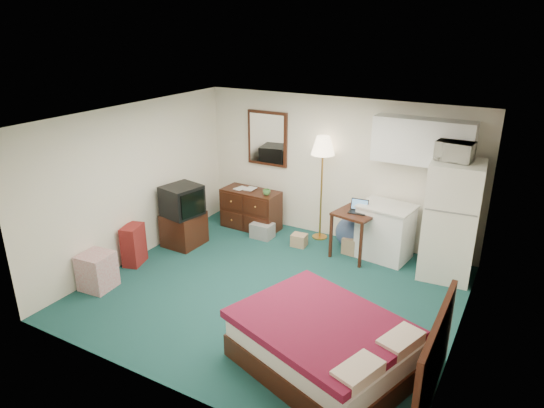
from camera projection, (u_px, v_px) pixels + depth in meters
The scene contains 25 objects.
floor at pixel (272, 291), 7.00m from camera, with size 5.00×4.50×0.01m, color #1A4645.
ceiling at pixel (272, 119), 6.11m from camera, with size 5.00×4.50×0.01m, color #F2EACD.
walls at pixel (272, 211), 6.56m from camera, with size 5.01×4.51×2.50m.
mirror at pixel (267, 138), 8.84m from camera, with size 0.80×0.06×1.00m, color white, non-canonical shape.
upper_cabinets at pixel (423, 142), 7.33m from camera, with size 1.50×0.35×0.70m, color white, non-canonical shape.
headboard at pixel (434, 359), 4.76m from camera, with size 0.06×1.56×1.00m, color black, non-canonical shape.
dresser at pixel (251, 209), 9.04m from camera, with size 1.08×0.49×0.74m, color black, non-canonical shape.
floor_lamp at pixel (321, 189), 8.42m from camera, with size 0.40×0.40×1.85m, color gold, non-canonical shape.
desk at pixel (355, 234), 7.92m from camera, with size 0.62×0.62×0.78m, color black, non-canonical shape.
exercise_ball at pixel (351, 232), 8.29m from camera, with size 0.54×0.54×0.54m, color #3C5482.
kitchen_counter at pixel (385, 232), 7.88m from camera, with size 0.80×0.61×0.88m, color white, non-canonical shape.
fridge at pixel (451, 221), 7.16m from camera, with size 0.74×0.74×1.80m, color white, non-canonical shape.
bed at pixel (324, 345), 5.38m from camera, with size 1.83×1.43×0.59m, color maroon, non-canonical shape.
tv_stand at pixel (184, 229), 8.39m from camera, with size 0.58×0.63×0.58m, color black, non-canonical shape.
suitcase at pixel (134, 245), 7.70m from camera, with size 0.25×0.40×0.65m, color maroon, non-canonical shape.
retail_box at pixel (97, 271), 7.01m from camera, with size 0.43×0.43×0.54m, color silver, non-canonical shape.
file_bin at pixel (262, 230), 8.70m from camera, with size 0.38×0.29×0.27m, color gray, non-canonical shape.
cardboard_box_a at pixel (299, 240), 8.38m from camera, with size 0.25×0.21×0.21m, color #A37F67, non-canonical shape.
cardboard_box_b at pixel (351, 245), 8.13m from camera, with size 0.24×0.28×0.28m, color #A37F67, non-canonical shape.
laptop at pixel (358, 207), 7.72m from camera, with size 0.28×0.23×0.19m, color black, non-canonical shape.
crt_tv at pixel (182, 201), 8.14m from camera, with size 0.56×0.60×0.51m, color black, non-canonical shape.
microwave at pixel (455, 149), 6.84m from camera, with size 0.50×0.28×0.34m, color white.
book_a at pixel (237, 182), 9.00m from camera, with size 0.17×0.02×0.24m, color #A37F67.
book_b at pixel (246, 183), 8.96m from camera, with size 0.18×0.02×0.24m, color #A37F67.
mug at pixel (267, 192), 8.65m from camera, with size 0.14×0.11×0.14m, color #477D3D.
Camera 1 is at (2.99, -5.31, 3.67)m, focal length 32.00 mm.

